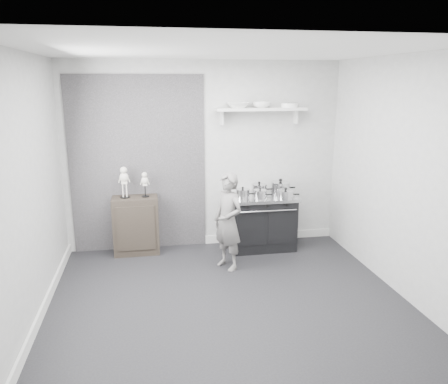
{
  "coord_description": "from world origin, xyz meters",
  "views": [
    {
      "loc": [
        -0.83,
        -4.43,
        2.41
      ],
      "look_at": [
        0.14,
        0.95,
        1.01
      ],
      "focal_mm": 35.0,
      "sensor_mm": 36.0,
      "label": 1
    }
  ],
  "objects": [
    {
      "name": "ground",
      "position": [
        0.0,
        0.0,
        0.0
      ],
      "size": [
        4.0,
        4.0,
        0.0
      ],
      "primitive_type": "plane",
      "color": "black",
      "rests_on": "ground"
    },
    {
      "name": "room_shell",
      "position": [
        -0.09,
        0.15,
        1.64
      ],
      "size": [
        4.02,
        3.62,
        2.71
      ],
      "color": "#9F9F9D",
      "rests_on": "ground"
    },
    {
      "name": "wall_shelf",
      "position": [
        0.8,
        1.68,
        2.01
      ],
      "size": [
        1.3,
        0.26,
        0.24
      ],
      "color": "silver",
      "rests_on": "room_shell"
    },
    {
      "name": "stove",
      "position": [
        0.79,
        1.48,
        0.4
      ],
      "size": [
        0.99,
        0.62,
        0.8
      ],
      "color": "black",
      "rests_on": "ground"
    },
    {
      "name": "side_cabinet",
      "position": [
        -1.02,
        1.61,
        0.41
      ],
      "size": [
        0.64,
        0.37,
        0.83
      ],
      "primitive_type": "cube",
      "color": "black",
      "rests_on": "ground"
    },
    {
      "name": "child",
      "position": [
        0.17,
        0.85,
        0.64
      ],
      "size": [
        0.51,
        0.56,
        1.28
      ],
      "primitive_type": "imported",
      "rotation": [
        0.0,
        0.0,
        -1.01
      ],
      "color": "slate",
      "rests_on": "ground"
    },
    {
      "name": "pot_front_left",
      "position": [
        0.49,
        1.4,
        0.86
      ],
      "size": [
        0.28,
        0.2,
        0.17
      ],
      "color": "silver",
      "rests_on": "stove"
    },
    {
      "name": "pot_back_left",
      "position": [
        0.78,
        1.59,
        0.87
      ],
      "size": [
        0.31,
        0.23,
        0.19
      ],
      "color": "silver",
      "rests_on": "stove"
    },
    {
      "name": "pot_back_right",
      "position": [
        1.1,
        1.58,
        0.88
      ],
      "size": [
        0.37,
        0.29,
        0.22
      ],
      "color": "silver",
      "rests_on": "stove"
    },
    {
      "name": "pot_front_right",
      "position": [
        1.08,
        1.27,
        0.86
      ],
      "size": [
        0.32,
        0.23,
        0.16
      ],
      "color": "silver",
      "rests_on": "stove"
    },
    {
      "name": "pot_front_center",
      "position": [
        0.72,
        1.31,
        0.86
      ],
      "size": [
        0.27,
        0.18,
        0.16
      ],
      "color": "silver",
      "rests_on": "stove"
    },
    {
      "name": "skeleton_full",
      "position": [
        -1.15,
        1.61,
        1.08
      ],
      "size": [
        0.14,
        0.09,
        0.51
      ],
      "primitive_type": null,
      "color": "beige",
      "rests_on": "side_cabinet"
    },
    {
      "name": "skeleton_torso",
      "position": [
        -0.87,
        1.61,
        1.03
      ],
      "size": [
        0.11,
        0.07,
        0.41
      ],
      "primitive_type": null,
      "color": "beige",
      "rests_on": "side_cabinet"
    },
    {
      "name": "bowl_large",
      "position": [
        0.47,
        1.67,
        2.08
      ],
      "size": [
        0.32,
        0.32,
        0.08
      ],
      "primitive_type": "imported",
      "color": "white",
      "rests_on": "wall_shelf"
    },
    {
      "name": "bowl_small",
      "position": [
        0.81,
        1.67,
        2.08
      ],
      "size": [
        0.26,
        0.26,
        0.08
      ],
      "primitive_type": "imported",
      "color": "white",
      "rests_on": "wall_shelf"
    },
    {
      "name": "plate_stack",
      "position": [
        1.22,
        1.67,
        2.07
      ],
      "size": [
        0.25,
        0.25,
        0.06
      ],
      "primitive_type": "cylinder",
      "color": "white",
      "rests_on": "wall_shelf"
    }
  ]
}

